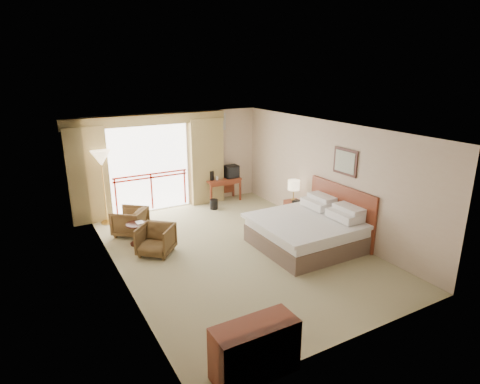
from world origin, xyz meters
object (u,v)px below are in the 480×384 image
table_lamp (294,185)px  armchair_far (131,234)px  desk (222,183)px  bed (307,231)px  tv (231,171)px  side_table (137,230)px  nightstand (294,211)px  armchair_near (157,254)px  wastebasket (214,204)px  dresser (255,350)px  floor_lamp (101,161)px

table_lamp → armchair_far: bearing=163.5°
desk → bed: bearing=-83.3°
tv → side_table: (-3.42, -1.84, -0.53)m
nightstand → armchair_far: bearing=167.5°
armchair_near → tv: bearing=79.9°
table_lamp → wastebasket: (-1.42, 1.83, -0.82)m
nightstand → wastebasket: size_ratio=1.94×
dresser → tv: bearing=61.6°
wastebasket → side_table: bearing=-153.2°
desk → tv: 0.45m
nightstand → floor_lamp: 5.06m
dresser → desk: bearing=63.9°
tv → dresser: tv is taller
bed → side_table: 3.86m
armchair_near → side_table: 0.80m
wastebasket → armchair_far: size_ratio=0.39×
armchair_near → floor_lamp: floor_lamp is taller
table_lamp → armchair_near: size_ratio=0.74×
tv → armchair_near: (-3.20, -2.53, -0.87)m
desk → side_table: (-3.12, -1.89, -0.19)m
tv → armchair_near: tv is taller
table_lamp → tv: table_lamp is taller
bed → side_table: bearing=149.1°
bed → armchair_near: bearing=157.2°
desk → tv: (0.30, -0.05, 0.34)m
desk → tv: tv is taller
desk → side_table: desk is taller
nightstand → floor_lamp: size_ratio=0.29×
nightstand → desk: size_ratio=0.52×
bed → desk: bed is taller
bed → wastebasket: 3.37m
wastebasket → table_lamp: bearing=-52.1°
wastebasket → dresser: (-2.34, -6.09, 0.24)m
nightstand → side_table: (-3.98, 0.58, 0.07)m
bed → armchair_near: size_ratio=2.96×
table_lamp → dresser: 5.71m
side_table → floor_lamp: size_ratio=0.26×
desk → table_lamp: bearing=-66.5°
table_lamp → bed: bearing=-114.8°
bed → floor_lamp: (-3.63, 3.67, 1.27)m
bed → nightstand: bed is taller
desk → wastebasket: (-0.56, -0.60, -0.40)m
wastebasket → armchair_far: 2.64m
desk → floor_lamp: size_ratio=0.55×
armchair_near → wastebasket: bearing=81.9°
wastebasket → armchair_far: (-2.55, -0.65, -0.14)m
table_lamp → tv: (-0.56, 2.37, -0.09)m
armchair_far → dresser: dresser is taller
bed → desk: bearing=92.8°
bed → dresser: (-3.09, -2.81, 0.00)m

